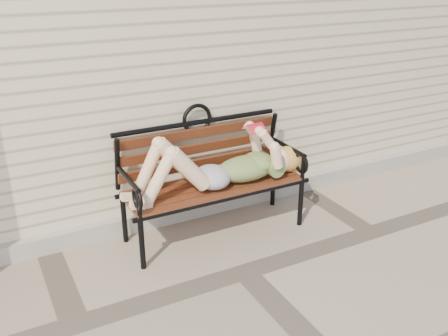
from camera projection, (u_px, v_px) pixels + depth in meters
ground at (245, 272)px, 3.73m from camera, size 80.00×80.00×0.00m
house_wall at (114, 22)px, 5.59m from camera, size 8.00×4.00×3.00m
foundation_strip at (191, 209)px, 4.49m from camera, size 8.00×0.10×0.15m
garden_bench at (209, 165)px, 4.12m from camera, size 1.63×0.65×1.06m
reading_woman at (218, 166)px, 4.00m from camera, size 1.54×0.35×0.48m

